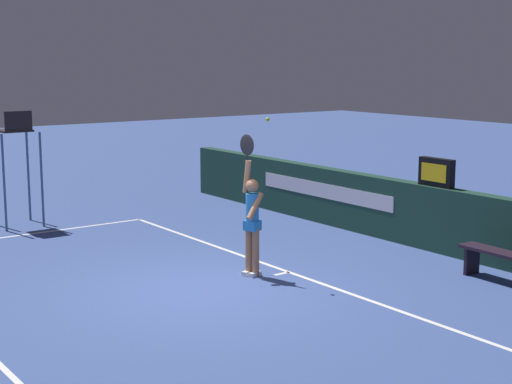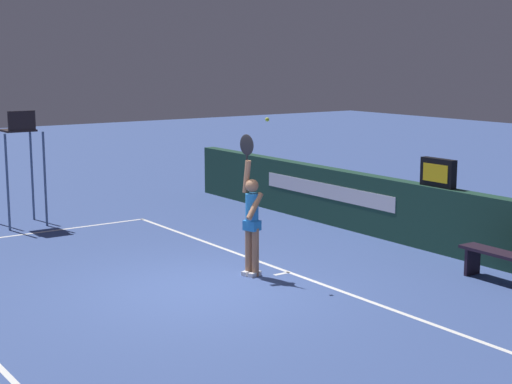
{
  "view_description": "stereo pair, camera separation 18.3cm",
  "coord_description": "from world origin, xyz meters",
  "px_view_note": "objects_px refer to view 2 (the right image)",
  "views": [
    {
      "loc": [
        9.85,
        -6.13,
        3.5
      ],
      "look_at": [
        -0.42,
        1.32,
        1.33
      ],
      "focal_mm": 54.94,
      "sensor_mm": 36.0,
      "label": 1
    },
    {
      "loc": [
        9.96,
        -5.98,
        3.5
      ],
      "look_at": [
        -0.42,
        1.32,
        1.33
      ],
      "focal_mm": 54.94,
      "sensor_mm": 36.0,
      "label": 2
    }
  ],
  "objects_px": {
    "speed_display": "(438,173)",
    "courtside_bench_near": "(497,259)",
    "tennis_player": "(252,218)",
    "umpire_chair": "(20,150)",
    "tennis_ball": "(267,119)"
  },
  "relations": [
    {
      "from": "tennis_player",
      "to": "courtside_bench_near",
      "type": "height_order",
      "value": "tennis_player"
    },
    {
      "from": "speed_display",
      "to": "tennis_ball",
      "type": "height_order",
      "value": "tennis_ball"
    },
    {
      "from": "courtside_bench_near",
      "to": "tennis_ball",
      "type": "bearing_deg",
      "value": -128.07
    },
    {
      "from": "courtside_bench_near",
      "to": "tennis_player",
      "type": "bearing_deg",
      "value": -130.73
    },
    {
      "from": "tennis_player",
      "to": "courtside_bench_near",
      "type": "bearing_deg",
      "value": 49.27
    },
    {
      "from": "tennis_player",
      "to": "courtside_bench_near",
      "type": "distance_m",
      "value": 3.94
    },
    {
      "from": "courtside_bench_near",
      "to": "speed_display",
      "type": "bearing_deg",
      "value": 158.94
    },
    {
      "from": "speed_display",
      "to": "courtside_bench_near",
      "type": "relative_size",
      "value": 0.57
    },
    {
      "from": "tennis_ball",
      "to": "umpire_chair",
      "type": "relative_size",
      "value": 0.03
    },
    {
      "from": "tennis_player",
      "to": "umpire_chair",
      "type": "distance_m",
      "value": 6.27
    },
    {
      "from": "speed_display",
      "to": "umpire_chair",
      "type": "height_order",
      "value": "umpire_chair"
    },
    {
      "from": "speed_display",
      "to": "tennis_player",
      "type": "bearing_deg",
      "value": -99.16
    },
    {
      "from": "speed_display",
      "to": "courtside_bench_near",
      "type": "distance_m",
      "value": 2.35
    },
    {
      "from": "tennis_ball",
      "to": "courtside_bench_near",
      "type": "relative_size",
      "value": 0.05
    },
    {
      "from": "speed_display",
      "to": "tennis_player",
      "type": "xyz_separation_m",
      "value": [
        -0.6,
        -3.71,
        -0.51
      ]
    }
  ]
}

